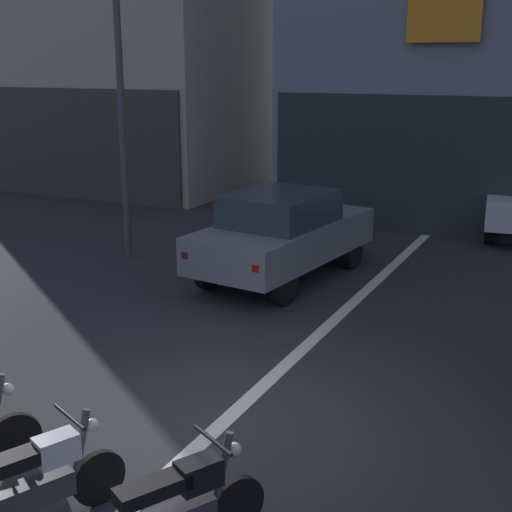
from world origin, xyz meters
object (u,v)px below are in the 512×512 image
car_grey_crossing_near (283,232)px  street_lamp (119,58)px  motorcycle_white_row_left_mid (37,482)px  motorcycle_black_row_centre (179,508)px

car_grey_crossing_near → street_lamp: bearing=-179.4°
street_lamp → motorcycle_white_row_left_mid: size_ratio=4.19×
motorcycle_white_row_left_mid → motorcycle_black_row_centre: bearing=9.9°
motorcycle_black_row_centre → street_lamp: bearing=128.8°
street_lamp → motorcycle_white_row_left_mid: bearing=-58.6°
car_grey_crossing_near → street_lamp: 4.67m
street_lamp → motorcycle_black_row_centre: size_ratio=4.34×
car_grey_crossing_near → motorcycle_black_row_centre: 7.73m
motorcycle_white_row_left_mid → car_grey_crossing_near: bearing=98.3°
motorcycle_white_row_left_mid → motorcycle_black_row_centre: 1.30m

